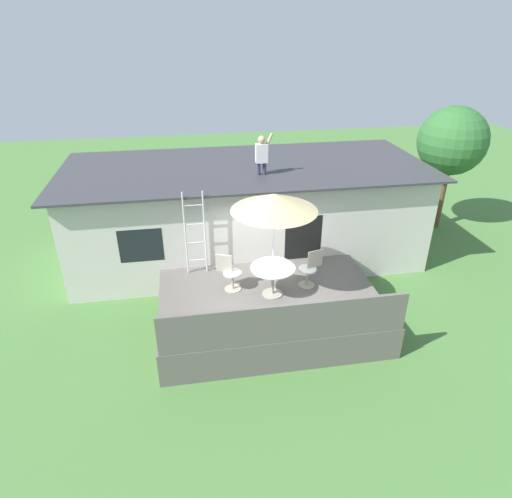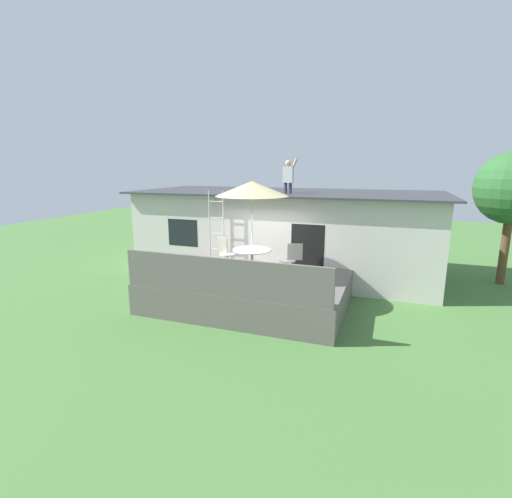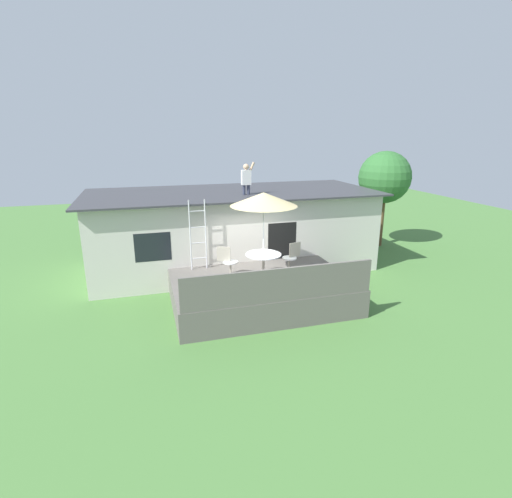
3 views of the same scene
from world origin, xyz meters
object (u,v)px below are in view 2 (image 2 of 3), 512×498
(patio_umbrella, at_px, (252,189))
(patio_chair_right, at_px, (290,261))
(step_ladder, at_px, (216,226))
(patio_table, at_px, (252,255))
(person_figure, at_px, (289,174))
(patio_chair_left, at_px, (225,254))

(patio_umbrella, bearing_deg, patio_chair_right, 15.08)
(patio_chair_right, bearing_deg, step_ladder, -37.08)
(patio_table, height_order, patio_umbrella, patio_umbrella)
(person_figure, distance_m, patio_chair_right, 3.40)
(person_figure, distance_m, patio_chair_left, 3.43)
(patio_umbrella, relative_size, person_figure, 2.29)
(step_ladder, height_order, patio_chair_right, step_ladder)
(step_ladder, bearing_deg, patio_chair_right, -22.00)
(patio_table, bearing_deg, patio_chair_left, 157.62)
(patio_chair_right, bearing_deg, person_figure, -88.14)
(patio_table, relative_size, patio_chair_left, 1.13)
(patio_table, relative_size, patio_chair_right, 1.13)
(patio_umbrella, distance_m, person_figure, 2.76)
(patio_table, height_order, patio_chair_right, patio_chair_right)
(patio_chair_left, distance_m, patio_chair_right, 1.95)
(patio_chair_left, bearing_deg, person_figure, 85.20)
(patio_umbrella, distance_m, patio_chair_right, 2.14)
(patio_table, distance_m, patio_chair_left, 1.06)
(patio_chair_left, height_order, patio_chair_right, same)
(patio_chair_left, relative_size, patio_chair_right, 1.00)
(step_ladder, relative_size, patio_chair_right, 2.39)
(person_figure, bearing_deg, step_ladder, -144.21)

